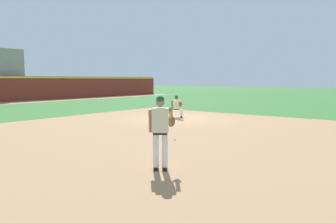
# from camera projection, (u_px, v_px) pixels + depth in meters

# --- Properties ---
(ground_plane) EXTENTS (160.00, 160.00, 0.00)m
(ground_plane) POSITION_uv_depth(u_px,v_px,m) (176.00, 119.00, 18.91)
(ground_plane) COLOR #336B2D
(infield_dirt_patch) EXTENTS (18.00, 18.00, 0.01)m
(infield_dirt_patch) POSITION_uv_depth(u_px,v_px,m) (171.00, 134.00, 13.51)
(infield_dirt_patch) COLOR #A87F56
(infield_dirt_patch) RESTS_ON ground
(warning_track_strip) EXTENTS (48.00, 3.20, 0.01)m
(warning_track_strip) POSITION_uv_depth(u_px,v_px,m) (5.00, 103.00, 31.00)
(warning_track_strip) COLOR #A87F56
(warning_track_strip) RESTS_ON ground
(first_base_bag) EXTENTS (0.38, 0.38, 0.09)m
(first_base_bag) POSITION_uv_depth(u_px,v_px,m) (176.00, 118.00, 18.90)
(first_base_bag) COLOR white
(first_base_bag) RESTS_ON ground
(baseball) EXTENTS (0.07, 0.07, 0.07)m
(baseball) POSITION_uv_depth(u_px,v_px,m) (175.00, 139.00, 12.13)
(baseball) COLOR white
(baseball) RESTS_ON ground
(pitcher) EXTENTS (0.85, 0.57, 1.86)m
(pitcher) POSITION_uv_depth(u_px,v_px,m) (161.00, 128.00, 8.06)
(pitcher) COLOR black
(pitcher) RESTS_ON ground
(first_baseman) EXTENTS (0.80, 1.05, 1.34)m
(first_baseman) POSITION_uv_depth(u_px,v_px,m) (177.00, 105.00, 19.24)
(first_baseman) COLOR black
(first_baseman) RESTS_ON ground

